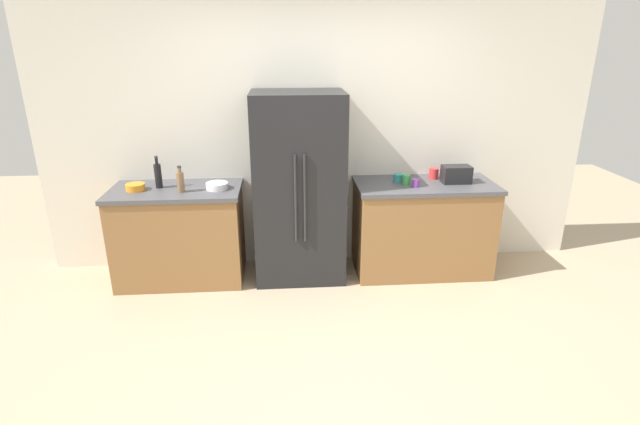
# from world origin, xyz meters

# --- Properties ---
(ground_plane) EXTENTS (10.58, 10.58, 0.00)m
(ground_plane) POSITION_xyz_m (0.00, 0.00, 0.00)
(ground_plane) COLOR tan
(kitchen_back_panel) EXTENTS (5.29, 0.10, 2.72)m
(kitchen_back_panel) POSITION_xyz_m (0.00, 1.74, 1.36)
(kitchen_back_panel) COLOR silver
(kitchen_back_panel) RESTS_ON ground_plane
(counter_left) EXTENTS (1.18, 0.65, 0.90)m
(counter_left) POSITION_xyz_m (-1.33, 1.37, 0.45)
(counter_left) COLOR olive
(counter_left) RESTS_ON ground_plane
(counter_right) EXTENTS (1.31, 0.65, 0.90)m
(counter_right) POSITION_xyz_m (0.99, 1.37, 0.45)
(counter_right) COLOR olive
(counter_right) RESTS_ON ground_plane
(refrigerator) EXTENTS (0.83, 0.63, 1.75)m
(refrigerator) POSITION_xyz_m (-0.20, 1.36, 0.87)
(refrigerator) COLOR black
(refrigerator) RESTS_ON ground_plane
(toaster) EXTENTS (0.26, 0.16, 0.16)m
(toaster) POSITION_xyz_m (1.28, 1.36, 0.98)
(toaster) COLOR black
(toaster) RESTS_ON counter_right
(bottle_a) EXTENTS (0.07, 0.07, 0.24)m
(bottle_a) POSITION_xyz_m (-1.25, 1.26, 1.00)
(bottle_a) COLOR brown
(bottle_a) RESTS_ON counter_left
(bottle_b) EXTENTS (0.06, 0.06, 0.29)m
(bottle_b) POSITION_xyz_m (-1.47, 1.41, 1.02)
(bottle_b) COLOR black
(bottle_b) RESTS_ON counter_left
(cup_a) EXTENTS (0.07, 0.07, 0.07)m
(cup_a) POSITION_xyz_m (0.86, 1.26, 0.93)
(cup_a) COLOR purple
(cup_a) RESTS_ON counter_right
(cup_b) EXTENTS (0.09, 0.09, 0.07)m
(cup_b) POSITION_xyz_m (0.74, 1.43, 0.93)
(cup_b) COLOR teal
(cup_b) RESTS_ON counter_right
(cup_c) EXTENTS (0.08, 0.08, 0.09)m
(cup_c) POSITION_xyz_m (0.79, 1.33, 0.95)
(cup_c) COLOR green
(cup_c) RESTS_ON counter_right
(cup_d) EXTENTS (0.09, 0.09, 0.10)m
(cup_d) POSITION_xyz_m (1.11, 1.52, 0.95)
(cup_d) COLOR red
(cup_d) RESTS_ON counter_right
(bowl_a) EXTENTS (0.17, 0.17, 0.06)m
(bowl_a) POSITION_xyz_m (-1.67, 1.35, 0.93)
(bowl_a) COLOR orange
(bowl_a) RESTS_ON counter_left
(bowl_b) EXTENTS (0.20, 0.20, 0.06)m
(bowl_b) POSITION_xyz_m (-0.94, 1.33, 0.93)
(bowl_b) COLOR white
(bowl_b) RESTS_ON counter_left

